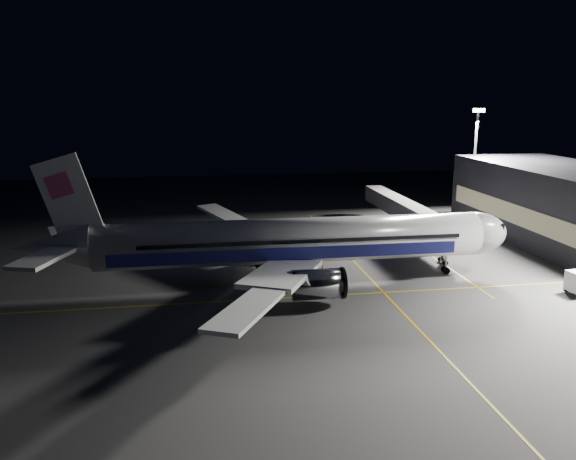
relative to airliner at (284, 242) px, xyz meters
The scene contains 12 objects.
ground 5.27m from the airliner, ahead, with size 200.00×200.00×0.00m, color #4C4C4F.
guide_line_main 12.22m from the airliner, ahead, with size 0.25×80.00×0.01m, color gold.
guide_line_cross 7.99m from the airliner, 79.83° to the right, with size 70.00×0.25×0.01m, color gold.
guide_line_side 25.67m from the airliner, 23.43° to the left, with size 0.25×40.00×0.01m, color gold.
airliner is the anchor object (origin of this frame).
terminal 49.10m from the airliner, 16.57° to the left, with size 18.12×40.00×12.00m.
jet_bridge 29.31m from the airliner, 38.04° to the left, with size 3.60×34.40×6.30m.
floodlight_mast_north 52.56m from the airliner, 37.91° to the left, with size 2.40×0.68×20.70m.
baggage_tug 9.36m from the airliner, 104.13° to the left, with size 2.27×1.85×1.59m.
safety_cone_a 12.64m from the airliner, 100.44° to the left, with size 0.44×0.44×0.66m, color #F84B0A.
safety_cone_b 8.56m from the airliner, 34.45° to the left, with size 0.44×0.44×0.66m, color #F84B0A.
safety_cone_c 15.07m from the airliner, 78.85° to the left, with size 0.44×0.44×0.66m, color #F84B0A.
Camera 1 is at (-11.21, -66.69, 22.75)m, focal length 35.00 mm.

